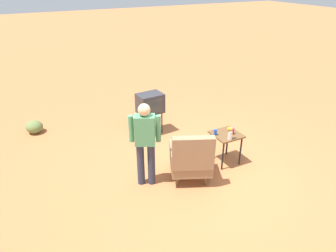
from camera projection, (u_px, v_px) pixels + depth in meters
The scene contains 9 objects.
ground_plane at pixel (200, 174), 6.24m from camera, with size 60.00×60.00×0.00m, color #B76B3D.
armchair at pixel (191, 158), 5.84m from camera, with size 1.01×1.02×1.06m.
side_table at pixel (226, 138), 6.40m from camera, with size 0.56×0.56×0.67m.
tv_on_stand at pixel (150, 104), 7.50m from camera, with size 0.64×0.49×1.03m.
person_standing at pixel (145, 140), 5.56m from camera, with size 0.52×0.36×1.64m.
soda_can_red at pixel (233, 131), 6.32m from camera, with size 0.07×0.07×0.12m, color red.
soda_can_blue at pixel (215, 132), 6.28m from camera, with size 0.07×0.07×0.12m, color blue.
flower_vase at pixel (230, 133), 6.09m from camera, with size 0.15×0.10×0.27m.
shrub_far at pixel (34, 127), 7.77m from camera, with size 0.41×0.41×0.32m, color olive.
Camera 1 is at (2.90, 4.29, 3.66)m, focal length 33.24 mm.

